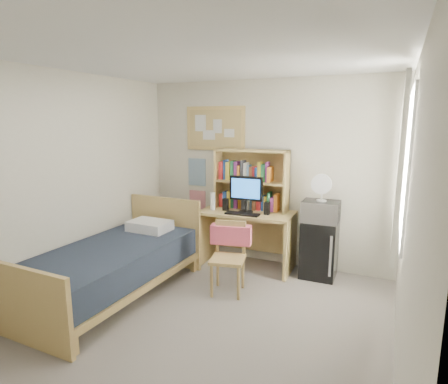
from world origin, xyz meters
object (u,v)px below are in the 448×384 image
at_px(bed, 112,271).
at_px(speaker_left, 226,205).
at_px(monitor, 246,195).
at_px(bulletin_board, 215,128).
at_px(speaker_right, 267,208).
at_px(desk_fan, 322,189).
at_px(desk, 247,239).
at_px(desk_chair, 228,259).
at_px(microwave, 321,211).
at_px(mini_fridge, 319,249).

bearing_deg(bed, speaker_left, 61.81).
bearing_deg(monitor, speaker_left, 180.00).
bearing_deg(bed, bulletin_board, 76.98).
xyz_separation_m(speaker_right, desk_fan, (0.69, 0.11, 0.30)).
xyz_separation_m(desk, desk_fan, (0.99, 0.06, 0.78)).
bearing_deg(desk, desk_chair, -85.49).
relative_size(monitor, microwave, 1.07).
height_order(bed, microwave, microwave).
xyz_separation_m(mini_fridge, speaker_right, (-0.69, -0.13, 0.51)).
bearing_deg(mini_fridge, microwave, -90.00).
bearing_deg(bulletin_board, desk_fan, -9.18).
bearing_deg(monitor, desk, 90.00).
height_order(bulletin_board, microwave, bulletin_board).
height_order(desk_chair, speaker_right, speaker_right).
distance_m(speaker_left, speaker_right, 0.60).
bearing_deg(bed, mini_fridge, 38.25).
xyz_separation_m(mini_fridge, desk_fan, (0.00, -0.02, 0.80)).
xyz_separation_m(desk, bed, (-1.10, -1.51, -0.10)).
relative_size(bed, desk_fan, 6.85).
xyz_separation_m(monitor, desk_fan, (0.99, 0.12, 0.14)).
bearing_deg(desk_fan, bulletin_board, 169.62).
xyz_separation_m(bulletin_board, speaker_right, (0.95, -0.37, -1.04)).
height_order(desk, desk_fan, desk_fan).
relative_size(bulletin_board, desk, 0.74).
bearing_deg(mini_fridge, desk_chair, -134.29).
height_order(speaker_left, desk_fan, desk_fan).
bearing_deg(desk_chair, desk_fan, 33.52).
distance_m(monitor, speaker_left, 0.34).
xyz_separation_m(speaker_left, microwave, (1.29, 0.13, 0.01)).
distance_m(bed, microwave, 2.68).
relative_size(bulletin_board, bed, 0.43).
distance_m(mini_fridge, speaker_left, 1.39).
xyz_separation_m(desk_chair, speaker_left, (-0.40, 0.80, 0.45)).
xyz_separation_m(bulletin_board, desk_chair, (0.74, -1.20, -1.49)).
relative_size(bulletin_board, desk_fan, 2.97).
height_order(desk, bed, desk).
bearing_deg(speaker_right, desk_chair, -105.80).
distance_m(speaker_right, microwave, 0.70).
bearing_deg(microwave, mini_fridge, 90.00).
height_order(desk, mini_fridge, desk).
relative_size(desk, mini_fridge, 1.69).
relative_size(speaker_left, speaker_right, 0.98).
bearing_deg(microwave, speaker_left, -175.49).
bearing_deg(desk_fan, desk, -177.79).
bearing_deg(speaker_right, desk, 168.69).
relative_size(desk_chair, monitor, 1.74).
height_order(mini_fridge, desk_fan, desk_fan).
bearing_deg(bed, monitor, 53.71).
xyz_separation_m(desk, desk_chair, (0.10, -0.87, 0.03)).
bearing_deg(mini_fridge, monitor, -173.18).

